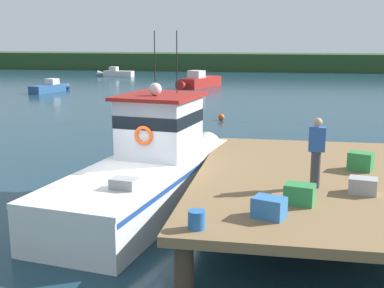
{
  "coord_description": "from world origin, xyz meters",
  "views": [
    {
      "loc": [
        3.84,
        -12.47,
        4.59
      ],
      "look_at": [
        1.2,
        2.38,
        1.4
      ],
      "focal_mm": 47.03,
      "sensor_mm": 36.0,
      "label": 1
    }
  ],
  "objects": [
    {
      "name": "ground_plane",
      "position": [
        0.0,
        0.0,
        0.0
      ],
      "size": [
        200.0,
        200.0,
        0.0
      ],
      "primitive_type": "plane",
      "color": "#193847"
    },
    {
      "name": "dock",
      "position": [
        4.8,
        0.0,
        1.07
      ],
      "size": [
        6.0,
        9.0,
        1.2
      ],
      "color": "#4C3D2D",
      "rests_on": "ground"
    },
    {
      "name": "main_fishing_boat",
      "position": [
        0.29,
        0.94,
        1.01
      ],
      "size": [
        3.8,
        9.97,
        4.8
      ],
      "color": "white",
      "rests_on": "ground"
    },
    {
      "name": "crate_stack_near_edge",
      "position": [
        3.69,
        -3.17,
        1.4
      ],
      "size": [
        0.71,
        0.62,
        0.4
      ],
      "primitive_type": "cube",
      "rotation": [
        0.0,
        0.0,
        -0.34
      ],
      "color": "#3370B2",
      "rests_on": "dock"
    },
    {
      "name": "crate_single_far",
      "position": [
        5.71,
        -1.26,
        1.38
      ],
      "size": [
        0.67,
        0.55,
        0.36
      ],
      "primitive_type": "cube",
      "rotation": [
        0.0,
        0.0,
        -0.2
      ],
      "color": "#9E9EA3",
      "rests_on": "dock"
    },
    {
      "name": "crate_single_by_cleat",
      "position": [
        4.29,
        -2.25,
        1.41
      ],
      "size": [
        0.68,
        0.56,
        0.42
      ],
      "primitive_type": "cube",
      "rotation": [
        0.0,
        0.0,
        -0.23
      ],
      "color": "#2D8442",
      "rests_on": "dock"
    },
    {
      "name": "crate_stack_mid_dock",
      "position": [
        5.95,
        0.83,
        1.44
      ],
      "size": [
        0.72,
        0.63,
        0.47
      ],
      "primitive_type": "cube",
      "rotation": [
        0.0,
        0.0,
        -0.38
      ],
      "color": "#2D8442",
      "rests_on": "dock"
    },
    {
      "name": "bait_bucket",
      "position": [
        2.42,
        -3.99,
        1.37
      ],
      "size": [
        0.32,
        0.32,
        0.34
      ],
      "primitive_type": "cylinder",
      "color": "#2866B2",
      "rests_on": "dock"
    },
    {
      "name": "deckhand_by_the_boat",
      "position": [
        4.68,
        -0.98,
        2.06
      ],
      "size": [
        0.36,
        0.22,
        1.63
      ],
      "color": "#383842",
      "rests_on": "dock"
    },
    {
      "name": "moored_boat_off_the_point",
      "position": [
        -15.89,
        28.25,
        0.39
      ],
      "size": [
        1.97,
        4.53,
        1.13
      ],
      "color": "#285184",
      "rests_on": "ground"
    },
    {
      "name": "moored_boat_far_left",
      "position": [
        -3.88,
        34.66,
        0.55
      ],
      "size": [
        3.54,
        6.32,
        1.61
      ],
      "color": "red",
      "rests_on": "ground"
    },
    {
      "name": "moored_boat_mid_harbor",
      "position": [
        -16.09,
        46.76,
        0.4
      ],
      "size": [
        4.59,
        1.45,
        1.15
      ],
      "color": "silver",
      "rests_on": "ground"
    },
    {
      "name": "mooring_buoy_channel_marker",
      "position": [
        -1.85,
        18.67,
        0.19
      ],
      "size": [
        0.37,
        0.37,
        0.37
      ],
      "primitive_type": "sphere",
      "color": "silver",
      "rests_on": "ground"
    },
    {
      "name": "mooring_buoy_outer",
      "position": [
        0.54,
        15.65,
        0.18
      ],
      "size": [
        0.37,
        0.37,
        0.37
      ],
      "primitive_type": "sphere",
      "color": "#EA5B19",
      "rests_on": "ground"
    },
    {
      "name": "mooring_buoy_inshore",
      "position": [
        -6.3,
        24.85,
        0.23
      ],
      "size": [
        0.46,
        0.46,
        0.46
      ],
      "primitive_type": "sphere",
      "color": "red",
      "rests_on": "ground"
    },
    {
      "name": "mooring_buoy_spare_mooring",
      "position": [
        -2.02,
        7.81,
        0.18
      ],
      "size": [
        0.35,
        0.35,
        0.35
      ],
      "primitive_type": "sphere",
      "color": "#EA5B19",
      "rests_on": "ground"
    },
    {
      "name": "far_shoreline",
      "position": [
        0.0,
        62.0,
        1.2
      ],
      "size": [
        120.0,
        8.0,
        2.4
      ],
      "primitive_type": "cube",
      "color": "#284723",
      "rests_on": "ground"
    }
  ]
}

